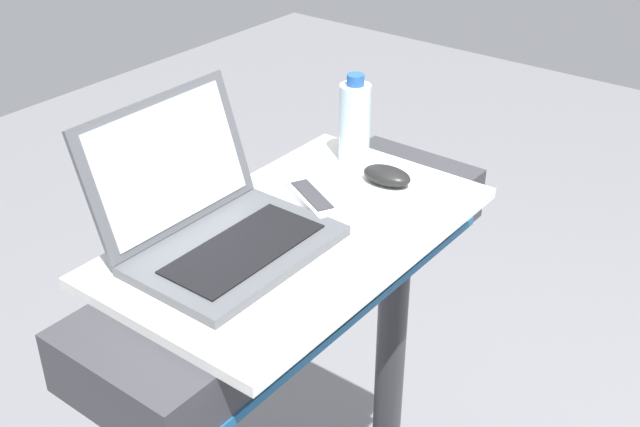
{
  "coord_description": "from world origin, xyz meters",
  "views": [
    {
      "loc": [
        -0.94,
        -0.07,
        1.84
      ],
      "look_at": [
        0.0,
        0.65,
        1.15
      ],
      "focal_mm": 45.01,
      "sensor_mm": 36.0,
      "label": 1
    }
  ],
  "objects_px": {
    "laptop": "(214,221)",
    "tv_remote": "(312,200)",
    "computer_mouse": "(387,175)",
    "water_bottle": "(355,121)"
  },
  "relations": [
    {
      "from": "laptop",
      "to": "tv_remote",
      "type": "distance_m",
      "value": 0.22
    },
    {
      "from": "computer_mouse",
      "to": "water_bottle",
      "type": "xyz_separation_m",
      "value": [
        0.05,
        0.11,
        0.07
      ]
    },
    {
      "from": "computer_mouse",
      "to": "tv_remote",
      "type": "bearing_deg",
      "value": 154.57
    },
    {
      "from": "laptop",
      "to": "computer_mouse",
      "type": "bearing_deg",
      "value": -13.95
    },
    {
      "from": "water_bottle",
      "to": "laptop",
      "type": "bearing_deg",
      "value": -179.08
    },
    {
      "from": "computer_mouse",
      "to": "tv_remote",
      "type": "distance_m",
      "value": 0.17
    },
    {
      "from": "computer_mouse",
      "to": "water_bottle",
      "type": "height_order",
      "value": "water_bottle"
    },
    {
      "from": "tv_remote",
      "to": "computer_mouse",
      "type": "bearing_deg",
      "value": -21.55
    },
    {
      "from": "computer_mouse",
      "to": "tv_remote",
      "type": "relative_size",
      "value": 0.61
    },
    {
      "from": "water_bottle",
      "to": "computer_mouse",
      "type": "bearing_deg",
      "value": -112.53
    }
  ]
}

